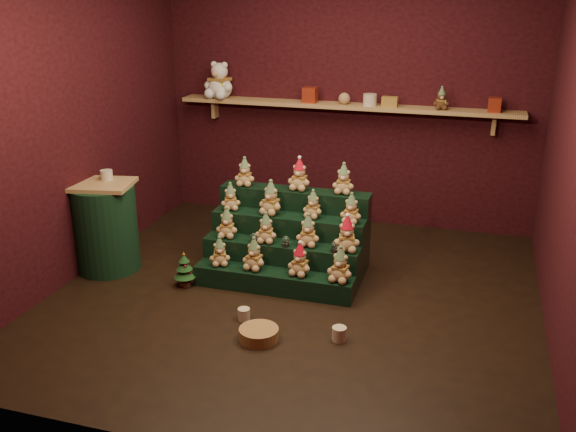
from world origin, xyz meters
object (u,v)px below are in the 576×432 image
(snow_globe_b, at_px, (286,241))
(mug_right, at_px, (339,334))
(wicker_basket, at_px, (259,334))
(brown_bear, at_px, (441,98))
(side_table, at_px, (105,227))
(snow_globe_a, at_px, (254,238))
(mini_christmas_tree, at_px, (185,269))
(mug_left, at_px, (244,314))
(white_bear, at_px, (220,75))
(snow_globe_c, at_px, (334,247))
(riser_tier_front, at_px, (273,281))

(snow_globe_b, height_order, mug_right, snow_globe_b)
(mug_right, height_order, wicker_basket, mug_right)
(brown_bear, bearing_deg, mug_right, -112.82)
(side_table, relative_size, wicker_basket, 2.81)
(snow_globe_a, distance_m, wicker_basket, 1.09)
(snow_globe_a, height_order, snow_globe_b, snow_globe_b)
(mini_christmas_tree, bearing_deg, mug_left, -30.87)
(mini_christmas_tree, height_order, mug_right, mini_christmas_tree)
(white_bear, bearing_deg, snow_globe_a, -47.17)
(snow_globe_c, distance_m, wicker_basket, 1.08)
(snow_globe_a, bearing_deg, mini_christmas_tree, -152.08)
(riser_tier_front, relative_size, mini_christmas_tree, 4.29)
(mug_left, bearing_deg, white_bear, 115.54)
(riser_tier_front, height_order, side_table, side_table)
(side_table, height_order, mug_right, side_table)
(riser_tier_front, distance_m, snow_globe_c, 0.61)
(side_table, bearing_deg, mini_christmas_tree, -20.58)
(side_table, xyz_separation_m, mug_right, (2.34, -0.65, -0.36))
(wicker_basket, bearing_deg, riser_tier_front, 100.40)
(snow_globe_a, relative_size, snow_globe_b, 0.97)
(riser_tier_front, height_order, mug_right, riser_tier_front)
(snow_globe_c, xyz_separation_m, mug_right, (0.23, -0.80, -0.35))
(mug_right, relative_size, brown_bear, 0.50)
(mini_christmas_tree, distance_m, white_bear, 2.42)
(snow_globe_b, xyz_separation_m, side_table, (-1.68, -0.15, 0.00))
(snow_globe_a, bearing_deg, wicker_basket, -68.70)
(snow_globe_a, bearing_deg, mug_right, -40.10)
(white_bear, distance_m, brown_bear, 2.37)
(snow_globe_c, height_order, mini_christmas_tree, snow_globe_c)
(snow_globe_b, bearing_deg, mug_left, -100.33)
(snow_globe_c, relative_size, mug_right, 0.86)
(mug_right, bearing_deg, riser_tier_front, 138.46)
(mini_christmas_tree, bearing_deg, side_table, 170.51)
(riser_tier_front, distance_m, brown_bear, 2.53)
(snow_globe_b, xyz_separation_m, mug_right, (0.66, -0.80, -0.35))
(snow_globe_b, distance_m, white_bear, 2.36)
(snow_globe_a, height_order, side_table, side_table)
(brown_bear, bearing_deg, mug_left, -130.11)
(mini_christmas_tree, height_order, wicker_basket, mini_christmas_tree)
(mug_right, distance_m, wicker_basket, 0.60)
(snow_globe_b, distance_m, brown_bear, 2.23)
(riser_tier_front, bearing_deg, wicker_basket, -79.60)
(side_table, height_order, white_bear, white_bear)
(mug_right, bearing_deg, mug_left, 173.56)
(snow_globe_b, xyz_separation_m, mini_christmas_tree, (-0.84, -0.29, -0.25))
(white_bear, bearing_deg, snow_globe_b, -40.15)
(riser_tier_front, xyz_separation_m, mini_christmas_tree, (-0.77, -0.13, 0.07))
(snow_globe_a, xyz_separation_m, mug_left, (0.16, -0.71, -0.36))
(snow_globe_b, bearing_deg, white_bear, 127.40)
(snow_globe_c, relative_size, brown_bear, 0.43)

